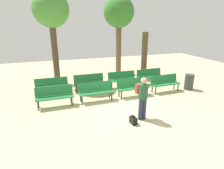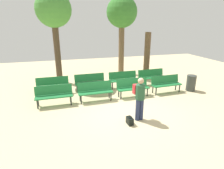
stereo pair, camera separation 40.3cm
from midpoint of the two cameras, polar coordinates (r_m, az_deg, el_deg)
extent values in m
plane|color=#CCB789|center=(7.84, 3.19, -8.27)|extent=(24.00, 24.00, 0.00)
cube|color=#1E7238|center=(8.53, -18.33, -3.77)|extent=(1.60, 0.46, 0.05)
cube|color=#1E7238|center=(8.63, -18.54, -1.78)|extent=(1.60, 0.14, 0.40)
cylinder|color=#2D332D|center=(8.50, -22.87, -6.06)|extent=(0.06, 0.06, 0.40)
cylinder|color=#2D332D|center=(8.49, -13.43, -5.08)|extent=(0.06, 0.06, 0.40)
cylinder|color=#2D332D|center=(8.80, -22.77, -5.23)|extent=(0.06, 0.06, 0.40)
cylinder|color=#2D332D|center=(8.79, -13.66, -4.28)|extent=(0.06, 0.06, 0.40)
cube|color=#1E7238|center=(8.69, -6.14, -2.46)|extent=(1.61, 0.46, 0.05)
cube|color=#1E7238|center=(8.79, -6.50, -0.53)|extent=(1.60, 0.14, 0.40)
cylinder|color=#2D332D|center=(8.52, -10.44, -4.79)|extent=(0.06, 0.06, 0.40)
cylinder|color=#2D332D|center=(8.81, -1.41, -3.67)|extent=(0.06, 0.06, 0.40)
cylinder|color=#2D332D|center=(8.81, -10.78, -4.00)|extent=(0.06, 0.06, 0.40)
cylinder|color=#2D332D|center=(9.09, -2.03, -2.95)|extent=(0.06, 0.06, 0.40)
cube|color=#1E7238|center=(9.27, 5.28, -1.08)|extent=(1.61, 0.48, 0.05)
cube|color=#1E7238|center=(9.36, 4.81, 0.72)|extent=(1.60, 0.16, 0.40)
cylinder|color=#2D332D|center=(8.95, 1.59, -3.29)|extent=(0.06, 0.06, 0.40)
cylinder|color=#2D332D|center=(9.52, 9.48, -2.18)|extent=(0.06, 0.06, 0.40)
cylinder|color=#2D332D|center=(9.23, 0.87, -2.59)|extent=(0.06, 0.06, 0.40)
cylinder|color=#2D332D|center=(9.78, 8.57, -1.56)|extent=(0.06, 0.06, 0.40)
cube|color=#1E7238|center=(10.17, 14.92, 0.16)|extent=(1.62, 0.50, 0.05)
cube|color=#1E7238|center=(10.26, 14.40, 1.79)|extent=(1.60, 0.19, 0.40)
cylinder|color=#2D332D|center=(9.74, 11.98, -1.85)|extent=(0.06, 0.06, 0.40)
cylinder|color=#2D332D|center=(10.54, 18.43, -0.85)|extent=(0.06, 0.06, 0.40)
cylinder|color=#2D332D|center=(9.99, 11.01, -1.26)|extent=(0.06, 0.06, 0.40)
cylinder|color=#2D332D|center=(10.77, 17.38, -0.32)|extent=(0.06, 0.06, 0.40)
cube|color=#1E7238|center=(9.83, -18.94, -0.87)|extent=(1.60, 0.44, 0.05)
cube|color=#1E7238|center=(9.95, -19.10, 0.82)|extent=(1.60, 0.12, 0.40)
cylinder|color=#2D332D|center=(9.80, -22.88, -2.83)|extent=(0.06, 0.06, 0.40)
cylinder|color=#2D332D|center=(9.77, -14.71, -2.02)|extent=(0.06, 0.06, 0.40)
cylinder|color=#2D332D|center=(10.10, -22.77, -2.20)|extent=(0.06, 0.06, 0.40)
cylinder|color=#2D332D|center=(10.07, -14.85, -1.40)|extent=(0.06, 0.06, 0.40)
cube|color=#1E7238|center=(10.06, -7.99, 0.41)|extent=(1.60, 0.44, 0.05)
cube|color=#1E7238|center=(10.18, -8.27, 2.06)|extent=(1.60, 0.12, 0.40)
cylinder|color=#2D332D|center=(9.89, -11.74, -1.52)|extent=(0.06, 0.06, 0.40)
cylinder|color=#2D332D|center=(10.13, -3.87, -0.68)|extent=(0.06, 0.06, 0.40)
cylinder|color=#2D332D|center=(10.19, -11.97, -0.93)|extent=(0.06, 0.06, 0.40)
cylinder|color=#2D332D|center=(10.42, -4.32, -0.13)|extent=(0.06, 0.06, 0.40)
cube|color=#1E7238|center=(10.52, 2.16, 1.39)|extent=(1.60, 0.44, 0.05)
cube|color=#1E7238|center=(10.63, 1.80, 2.96)|extent=(1.60, 0.13, 0.40)
cylinder|color=#2D332D|center=(10.23, -1.22, -0.44)|extent=(0.06, 0.06, 0.40)
cylinder|color=#2D332D|center=(10.70, 5.96, 0.33)|extent=(0.06, 0.06, 0.40)
cylinder|color=#2D332D|center=(10.52, -1.73, 0.10)|extent=(0.06, 0.06, 0.40)
cylinder|color=#2D332D|center=(10.98, 5.28, 0.83)|extent=(0.06, 0.06, 0.40)
cube|color=#1E7238|center=(11.27, 10.60, 2.26)|extent=(1.61, 0.50, 0.05)
cube|color=#1E7238|center=(11.37, 10.16, 3.72)|extent=(1.60, 0.18, 0.40)
cylinder|color=#2D332D|center=(10.87, 7.78, 0.54)|extent=(0.06, 0.06, 0.40)
cylinder|color=#2D332D|center=(11.57, 13.91, 1.29)|extent=(0.06, 0.06, 0.40)
cylinder|color=#2D332D|center=(11.13, 7.01, 1.02)|extent=(0.06, 0.06, 0.40)
cylinder|color=#2D332D|center=(11.83, 13.06, 1.72)|extent=(0.06, 0.06, 0.40)
cylinder|color=#4C3A28|center=(11.60, -17.91, 9.08)|extent=(0.35, 0.35, 3.59)
sphere|color=#478E38|center=(11.49, -19.16, 20.90)|extent=(1.98, 1.98, 1.98)
cylinder|color=brown|center=(13.37, 1.11, 10.98)|extent=(0.39, 0.39, 3.53)
sphere|color=#387A2D|center=(13.26, 1.17, 21.21)|extent=(2.04, 2.04, 2.04)
cylinder|color=brown|center=(12.66, 8.92, 8.92)|extent=(0.38, 0.38, 2.91)
cylinder|color=navy|center=(7.20, 8.15, -7.23)|extent=(0.16, 0.16, 0.85)
cylinder|color=navy|center=(7.12, 7.06, -7.48)|extent=(0.16, 0.16, 0.85)
cylinder|color=#235133|center=(6.88, 7.85, -2.11)|extent=(0.37, 0.37, 0.55)
sphere|color=tan|center=(6.75, 8.01, 1.19)|extent=(0.22, 0.22, 0.22)
cube|color=red|center=(7.08, 6.75, -1.23)|extent=(0.30, 0.21, 0.36)
cube|color=black|center=(6.95, 4.80, -10.84)|extent=(0.20, 0.33, 0.26)
torus|color=black|center=(6.88, 4.84, -9.75)|extent=(0.16, 0.16, 0.02)
cylinder|color=#383D38|center=(10.95, 21.43, 0.73)|extent=(0.48, 0.48, 0.84)
camera|label=1|loc=(0.20, -91.23, -0.42)|focal=30.03mm
camera|label=2|loc=(0.20, 88.77, 0.42)|focal=30.03mm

